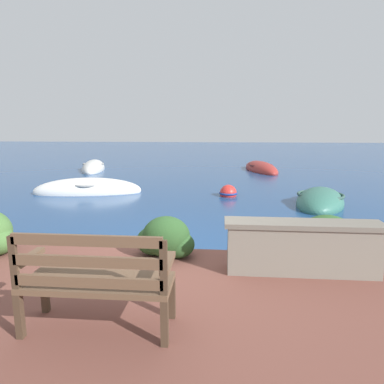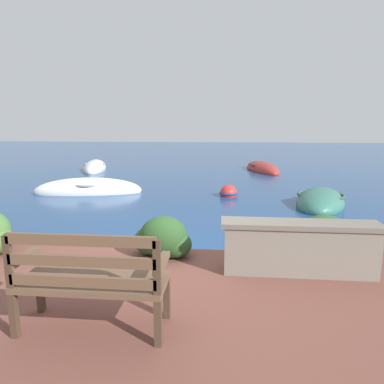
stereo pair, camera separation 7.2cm
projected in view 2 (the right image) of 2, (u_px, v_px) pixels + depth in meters
The scene contains 10 objects.
ground_plane at pixel (164, 262), 5.08m from camera, with size 80.00×80.00×0.00m.
park_bench at pixel (90, 279), 2.92m from camera, with size 1.30×0.48×0.93m.
stone_wall at pixel (299, 247), 4.12m from camera, with size 1.88×0.39×0.64m.
hedge_clump_left at pixel (163, 239), 4.70m from camera, with size 0.82×0.59×0.56m.
hedge_clump_centre at pixel (323, 244), 4.39m from camera, with size 0.96×0.69×0.65m.
rowboat_nearest at pixel (320, 202), 8.78m from camera, with size 1.88×2.69×0.74m.
rowboat_mid at pixel (88, 191), 10.34m from camera, with size 3.31×1.49×0.83m.
rowboat_far at pixel (95, 168), 15.90m from camera, with size 1.72×3.41×0.80m.
rowboat_outer at pixel (262, 169), 15.60m from camera, with size 1.73×3.47×0.73m.
mooring_buoy at pixel (228, 193), 9.89m from camera, with size 0.54×0.54×0.49m.
Camera 2 is at (0.87, -4.73, 1.98)m, focal length 32.00 mm.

